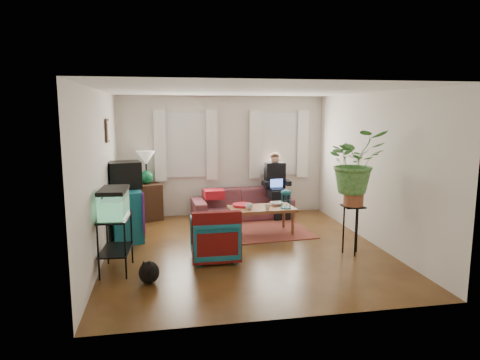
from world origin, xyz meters
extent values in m
cube|color=#4F2B14|center=(0.00, 0.00, 0.00)|extent=(4.50, 5.00, 0.01)
cube|color=white|center=(0.00, 0.00, 2.60)|extent=(4.50, 5.00, 0.01)
cube|color=silver|center=(0.00, 2.50, 1.30)|extent=(4.50, 0.01, 2.60)
cube|color=silver|center=(0.00, -2.50, 1.30)|extent=(4.50, 0.01, 2.60)
cube|color=silver|center=(-2.25, 0.00, 1.30)|extent=(0.01, 5.00, 2.60)
cube|color=silver|center=(2.25, 0.00, 1.30)|extent=(0.01, 5.00, 2.60)
cube|color=white|center=(-0.80, 2.48, 1.55)|extent=(1.08, 0.04, 1.38)
cube|color=white|center=(1.25, 2.48, 1.55)|extent=(1.08, 0.04, 1.38)
cube|color=white|center=(-0.80, 2.40, 1.55)|extent=(1.36, 0.06, 1.50)
cube|color=white|center=(1.25, 2.40, 1.55)|extent=(1.36, 0.06, 1.50)
cube|color=#3D2616|center=(-2.21, 0.85, 1.95)|extent=(0.04, 0.32, 0.40)
cube|color=brown|center=(0.39, 1.01, 0.01)|extent=(2.12, 1.76, 0.01)
imported|color=brown|center=(0.34, 2.05, 0.41)|extent=(2.16, 0.95, 0.83)
cube|color=#3C2A16|center=(-1.65, 2.28, 0.38)|extent=(0.67, 0.67, 0.77)
cube|color=#105F61|center=(-1.99, 0.98, 0.45)|extent=(0.68, 1.08, 0.90)
cube|color=black|center=(-1.99, 1.09, 1.14)|extent=(0.64, 0.60, 0.48)
cube|color=black|center=(-2.00, -0.68, 0.40)|extent=(0.45, 0.74, 0.80)
cube|color=#7FD899|center=(-2.00, -0.68, 1.01)|extent=(0.40, 0.68, 0.42)
ellipsoid|color=black|center=(-1.53, -1.20, 0.18)|extent=(0.32, 0.45, 0.36)
imported|color=#12506C|center=(-0.55, -0.43, 0.36)|extent=(0.71, 0.66, 0.73)
cube|color=#9E0A0A|center=(-0.55, -0.71, 0.52)|extent=(0.73, 0.17, 0.60)
cube|color=brown|center=(0.49, 0.82, 0.25)|extent=(1.24, 0.72, 0.50)
imported|color=white|center=(0.22, 0.70, 0.55)|extent=(0.14, 0.14, 0.11)
imported|color=beige|center=(0.55, 0.63, 0.55)|extent=(0.12, 0.12, 0.10)
imported|color=white|center=(0.81, 0.95, 0.53)|extent=(0.25, 0.25, 0.06)
cylinder|color=#B21414|center=(0.15, 0.97, 0.52)|extent=(0.39, 0.39, 0.04)
cube|color=black|center=(1.65, -0.57, 0.40)|extent=(0.34, 0.34, 0.79)
imported|color=#599947|center=(1.65, -0.57, 1.34)|extent=(0.92, 0.80, 1.01)
camera|label=1|loc=(-1.31, -6.77, 2.28)|focal=32.00mm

